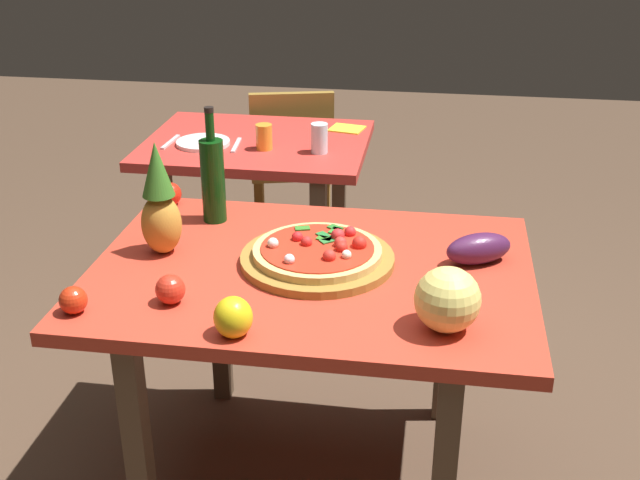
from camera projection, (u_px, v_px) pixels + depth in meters
name	position (u px, v px, depth m)	size (l,w,h in m)	color
ground_plane	(312.00, 479.00, 2.61)	(10.00, 10.00, 0.00)	#4C3828
display_table	(311.00, 296.00, 2.32)	(1.25, 0.91, 0.77)	#4F3C2B
background_table	(258.00, 169.00, 3.40)	(0.92, 0.72, 0.77)	#4F3C2B
dining_chair	(291.00, 160.00, 3.99)	(0.49, 0.49, 0.85)	olive
pizza_board	(317.00, 259.00, 2.30)	(0.44, 0.44, 0.03)	olive
pizza	(319.00, 250.00, 2.29)	(0.37, 0.37, 0.06)	#DBB164
wine_bottle	(213.00, 178.00, 2.53)	(0.08, 0.08, 0.37)	#0C350D
pineapple_left	(160.00, 204.00, 2.31)	(0.12, 0.12, 0.34)	#BB822D
melon	(447.00, 300.00, 1.95)	(0.16, 0.16, 0.16)	#E6D66D
bell_pepper	(233.00, 317.00, 1.94)	(0.10, 0.10, 0.11)	yellow
eggplant	(479.00, 249.00, 2.29)	(0.20, 0.09, 0.09)	#471D41
tomato_near_board	(170.00, 289.00, 2.08)	(0.08, 0.08, 0.08)	red
tomato_by_bottle	(170.00, 194.00, 2.69)	(0.08, 0.08, 0.08)	red
tomato_at_corner	(73.00, 300.00, 2.04)	(0.07, 0.07, 0.07)	red
drinking_glass_juice	(264.00, 137.00, 3.22)	(0.07, 0.07, 0.10)	orange
drinking_glass_water	(319.00, 138.00, 3.18)	(0.07, 0.07, 0.12)	silver
dinner_plate	(203.00, 143.00, 3.29)	(0.22, 0.22, 0.02)	white
fork_utensil	(170.00, 142.00, 3.31)	(0.02, 0.18, 0.01)	silver
knife_utensil	(236.00, 145.00, 3.27)	(0.02, 0.18, 0.01)	silver
napkin_folded	(347.00, 129.00, 3.48)	(0.14, 0.12, 0.01)	yellow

